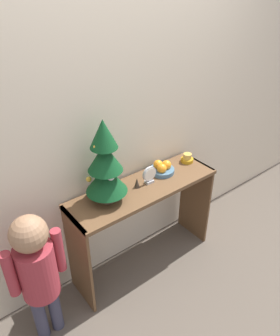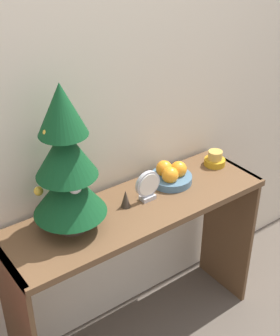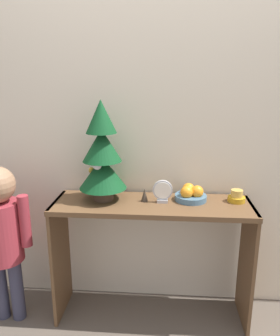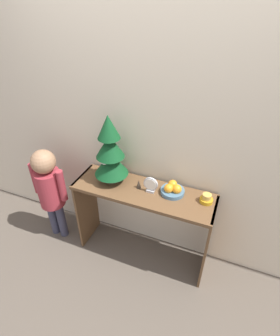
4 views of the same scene
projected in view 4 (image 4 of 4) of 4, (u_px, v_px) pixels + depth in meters
name	position (u px, v px, depth m)	size (l,w,h in m)	color
ground_plane	(135.00, 267.00, 2.48)	(12.00, 12.00, 0.00)	brown
back_wall	(154.00, 129.00, 2.09)	(7.00, 0.05, 2.50)	beige
console_table	(143.00, 207.00, 2.28)	(1.20, 0.37, 0.79)	brown
mini_tree	(110.00, 152.00, 2.13)	(0.29, 0.29, 0.61)	#4C3828
fruit_bowl	(173.00, 189.00, 2.13)	(0.19, 0.19, 0.10)	#476B84
singing_bowl	(206.00, 199.00, 2.05)	(0.10, 0.10, 0.08)	#B78419
desk_clock	(151.00, 185.00, 2.13)	(0.12, 0.04, 0.14)	#B2B2B7
figurine	(139.00, 184.00, 2.19)	(0.04, 0.04, 0.08)	#382D23
child_figure	(49.00, 186.00, 2.47)	(0.37, 0.24, 1.02)	#38384C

